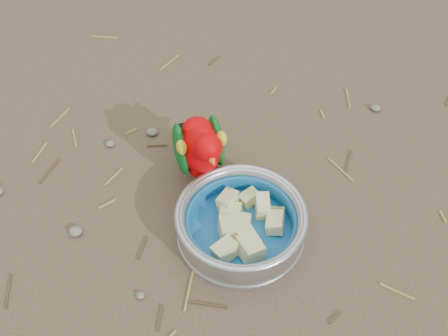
% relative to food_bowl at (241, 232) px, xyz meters
% --- Properties ---
extents(ground, '(60.00, 60.00, 0.00)m').
position_rel_food_bowl_xyz_m(ground, '(-0.09, 0.04, -0.01)').
color(ground, brown).
extents(food_bowl, '(0.21, 0.21, 0.02)m').
position_rel_food_bowl_xyz_m(food_bowl, '(0.00, 0.00, 0.00)').
color(food_bowl, '#B2B2BA').
rests_on(food_bowl, ground).
extents(bowl_wall, '(0.21, 0.21, 0.04)m').
position_rel_food_bowl_xyz_m(bowl_wall, '(0.00, 0.00, 0.03)').
color(bowl_wall, '#B2B2BA').
rests_on(bowl_wall, food_bowl).
extents(fruit_wedges, '(0.13, 0.13, 0.03)m').
position_rel_food_bowl_xyz_m(fruit_wedges, '(0.00, 0.00, 0.02)').
color(fruit_wedges, beige).
rests_on(fruit_wedges, food_bowl).
extents(lory_parrot, '(0.18, 0.20, 0.15)m').
position_rel_food_bowl_xyz_m(lory_parrot, '(-0.10, 0.09, 0.07)').
color(lory_parrot, '#CD0003').
rests_on(lory_parrot, ground).
extents(ground_debris, '(0.90, 0.80, 0.01)m').
position_rel_food_bowl_xyz_m(ground_debris, '(-0.12, 0.10, -0.01)').
color(ground_debris, olive).
rests_on(ground_debris, ground).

